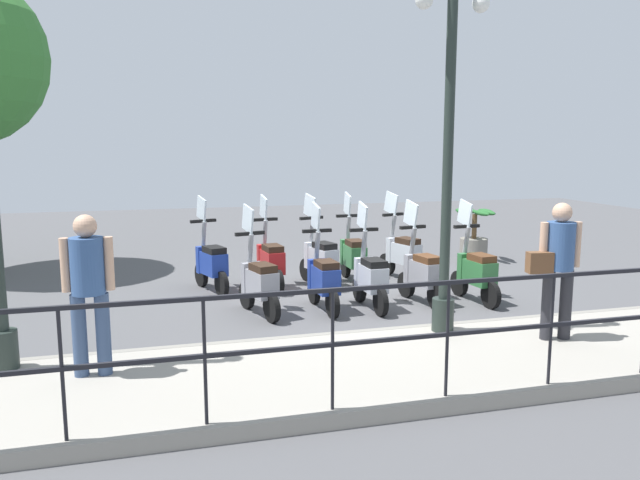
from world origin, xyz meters
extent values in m
plane|color=#4C4C4F|center=(0.00, 0.00, 0.00)|extent=(28.00, 28.00, 0.00)
cube|color=gray|center=(-3.20, 0.00, 0.07)|extent=(2.20, 20.00, 0.15)
cube|color=gray|center=(-2.15, 0.00, 0.07)|extent=(0.10, 20.00, 0.15)
cube|color=black|center=(-4.20, 0.00, 1.20)|extent=(0.04, 16.00, 0.04)
cube|color=black|center=(-4.20, 0.00, 0.73)|extent=(0.04, 16.00, 0.04)
cylinder|color=black|center=(-4.20, -0.53, 0.68)|extent=(0.03, 0.03, 1.05)
cylinder|color=black|center=(-4.20, 0.53, 0.68)|extent=(0.03, 0.03, 1.05)
cylinder|color=black|center=(-4.20, 1.60, 0.68)|extent=(0.03, 0.03, 1.05)
cylinder|color=black|center=(-4.20, 2.67, 0.68)|extent=(0.03, 0.03, 1.05)
cylinder|color=black|center=(-4.20, 3.73, 0.68)|extent=(0.03, 0.03, 1.05)
cylinder|color=#232D28|center=(-2.40, -0.33, 0.35)|extent=(0.26, 0.26, 0.40)
cylinder|color=#232D28|center=(-2.40, -0.33, 2.25)|extent=(0.12, 0.12, 4.20)
sphere|color=white|center=(-2.40, -0.68, 3.96)|extent=(0.20, 0.20, 0.20)
sphere|color=white|center=(-2.40, 0.02, 3.96)|extent=(0.20, 0.20, 0.20)
cylinder|color=#232D28|center=(-2.40, 4.51, 0.35)|extent=(0.26, 0.26, 0.40)
cylinder|color=#28282D|center=(-3.05, -1.56, 0.56)|extent=(0.14, 0.14, 0.82)
cylinder|color=#28282D|center=(-3.02, -1.34, 0.56)|extent=(0.14, 0.14, 0.82)
cylinder|color=#335184|center=(-3.03, -1.45, 1.25)|extent=(0.37, 0.37, 0.55)
sphere|color=tan|center=(-3.03, -1.45, 1.63)|extent=(0.22, 0.22, 0.22)
cylinder|color=tan|center=(-3.06, -1.65, 1.26)|extent=(0.09, 0.09, 0.52)
cylinder|color=tan|center=(-3.00, -1.25, 1.26)|extent=(0.09, 0.09, 0.52)
cube|color=brown|center=(-3.04, -1.18, 1.07)|extent=(0.18, 0.30, 0.24)
cylinder|color=#384C70|center=(-2.80, 3.75, 0.56)|extent=(0.14, 0.14, 0.82)
cylinder|color=#384C70|center=(-2.82, 3.53, 0.56)|extent=(0.14, 0.14, 0.82)
cylinder|color=#335184|center=(-2.81, 3.64, 1.25)|extent=(0.34, 0.34, 0.55)
sphere|color=tan|center=(-2.81, 3.64, 1.63)|extent=(0.22, 0.22, 0.22)
cylinder|color=tan|center=(-2.80, 3.84, 1.26)|extent=(0.09, 0.09, 0.52)
cylinder|color=tan|center=(-2.82, 3.44, 1.26)|extent=(0.09, 0.09, 0.52)
cylinder|color=slate|center=(2.29, -3.35, 0.23)|extent=(0.56, 0.56, 0.45)
cylinder|color=brown|center=(2.29, -3.35, 0.70)|extent=(0.10, 0.10, 0.50)
ellipsoid|color=#235B28|center=(2.54, -3.35, 1.00)|extent=(0.56, 0.16, 0.10)
ellipsoid|color=#235B28|center=(2.04, -3.35, 1.00)|extent=(0.56, 0.16, 0.10)
ellipsoid|color=#235B28|center=(2.29, -3.10, 1.00)|extent=(0.56, 0.16, 0.10)
ellipsoid|color=#235B28|center=(2.29, -3.60, 1.00)|extent=(0.56, 0.16, 0.10)
ellipsoid|color=#235B28|center=(2.47, -3.17, 1.00)|extent=(0.56, 0.16, 0.10)
ellipsoid|color=#235B28|center=(2.11, -3.53, 1.00)|extent=(0.56, 0.16, 0.10)
cylinder|color=black|center=(-0.34, -1.64, 0.20)|extent=(0.41, 0.12, 0.40)
cylinder|color=black|center=(-1.17, -1.71, 0.20)|extent=(0.41, 0.12, 0.40)
cube|color=#2D6B38|center=(-0.84, -1.68, 0.48)|extent=(0.62, 0.33, 0.36)
cube|color=#2D6B38|center=(-0.55, -1.66, 0.50)|extent=(0.15, 0.31, 0.44)
cube|color=#4C2D19|center=(-0.91, -1.69, 0.71)|extent=(0.42, 0.29, 0.10)
cylinder|color=gray|center=(-0.49, -1.65, 0.85)|extent=(0.19, 0.09, 0.55)
cube|color=black|center=(-0.49, -1.65, 1.13)|extent=(0.10, 0.44, 0.05)
cube|color=silver|center=(-0.43, -1.64, 1.33)|extent=(0.39, 0.06, 0.42)
cylinder|color=black|center=(-0.21, -0.79, 0.20)|extent=(0.41, 0.14, 0.40)
cylinder|color=black|center=(-1.03, -0.92, 0.20)|extent=(0.41, 0.14, 0.40)
cube|color=gray|center=(-0.70, -0.87, 0.48)|extent=(0.64, 0.37, 0.36)
cube|color=gray|center=(-0.42, -0.82, 0.50)|extent=(0.17, 0.31, 0.44)
cube|color=#4C2D19|center=(-0.77, -0.88, 0.71)|extent=(0.44, 0.32, 0.10)
cylinder|color=gray|center=(-0.36, -0.81, 0.85)|extent=(0.19, 0.10, 0.55)
cube|color=black|center=(-0.36, -0.81, 1.13)|extent=(0.13, 0.44, 0.05)
cube|color=silver|center=(-0.30, -0.80, 1.33)|extent=(0.39, 0.09, 0.42)
cylinder|color=black|center=(-0.28, 0.01, 0.20)|extent=(0.40, 0.09, 0.40)
cylinder|color=black|center=(-1.11, -0.02, 0.20)|extent=(0.40, 0.09, 0.40)
cube|color=#B7BCC6|center=(-0.78, -0.01, 0.48)|extent=(0.61, 0.30, 0.36)
cube|color=#B7BCC6|center=(-0.49, 0.00, 0.50)|extent=(0.13, 0.30, 0.44)
cube|color=black|center=(-0.85, -0.01, 0.71)|extent=(0.41, 0.27, 0.10)
cylinder|color=gray|center=(-0.43, 0.00, 0.85)|extent=(0.19, 0.08, 0.55)
cube|color=black|center=(-0.43, 0.00, 1.13)|extent=(0.08, 0.44, 0.05)
cube|color=silver|center=(-0.37, 0.01, 1.33)|extent=(0.39, 0.04, 0.42)
cylinder|color=black|center=(-0.20, 0.71, 0.20)|extent=(0.40, 0.10, 0.40)
cylinder|color=black|center=(-1.03, 0.66, 0.20)|extent=(0.40, 0.10, 0.40)
cube|color=navy|center=(-0.70, 0.68, 0.48)|extent=(0.61, 0.31, 0.36)
cube|color=navy|center=(-0.41, 0.69, 0.50)|extent=(0.14, 0.31, 0.44)
cube|color=black|center=(-0.77, 0.67, 0.71)|extent=(0.41, 0.28, 0.10)
cylinder|color=gray|center=(-0.35, 0.70, 0.85)|extent=(0.19, 0.08, 0.55)
cube|color=black|center=(-0.35, 0.70, 1.13)|extent=(0.08, 0.44, 0.05)
cube|color=silver|center=(-0.29, 0.70, 1.33)|extent=(0.39, 0.05, 0.42)
cylinder|color=black|center=(-0.22, 1.73, 0.20)|extent=(0.41, 0.18, 0.40)
cylinder|color=black|center=(-1.02, 1.51, 0.20)|extent=(0.41, 0.18, 0.40)
cube|color=gray|center=(-0.70, 1.60, 0.48)|extent=(0.65, 0.43, 0.36)
cube|color=gray|center=(-0.42, 1.67, 0.50)|extent=(0.19, 0.32, 0.44)
cube|color=black|center=(-0.77, 1.58, 0.71)|extent=(0.45, 0.35, 0.10)
cylinder|color=gray|center=(-0.36, 1.69, 0.85)|extent=(0.19, 0.11, 0.55)
cube|color=black|center=(-0.36, 1.69, 1.13)|extent=(0.17, 0.44, 0.05)
cube|color=silver|center=(-0.30, 1.70, 1.33)|extent=(0.38, 0.13, 0.42)
cylinder|color=black|center=(1.40, -1.10, 0.20)|extent=(0.41, 0.19, 0.40)
cylinder|color=black|center=(0.60, -1.34, 0.20)|extent=(0.41, 0.19, 0.40)
cube|color=#B7BCC6|center=(0.92, -1.24, 0.48)|extent=(0.66, 0.44, 0.36)
cube|color=#B7BCC6|center=(1.20, -1.16, 0.50)|extent=(0.20, 0.32, 0.44)
cube|color=black|center=(0.85, -1.26, 0.71)|extent=(0.46, 0.36, 0.10)
cylinder|color=gray|center=(1.26, -1.14, 0.85)|extent=(0.20, 0.12, 0.55)
cube|color=black|center=(1.26, -1.14, 1.13)|extent=(0.18, 0.44, 0.05)
cube|color=silver|center=(1.31, -1.12, 1.33)|extent=(0.38, 0.14, 0.42)
cylinder|color=black|center=(1.44, -0.32, 0.20)|extent=(0.40, 0.09, 0.40)
cylinder|color=black|center=(0.61, -0.31, 0.20)|extent=(0.40, 0.09, 0.40)
cube|color=#2D6B38|center=(0.94, -0.31, 0.48)|extent=(0.60, 0.29, 0.36)
cube|color=#2D6B38|center=(1.23, -0.31, 0.50)|extent=(0.12, 0.30, 0.44)
cube|color=black|center=(0.87, -0.31, 0.71)|extent=(0.40, 0.27, 0.10)
cylinder|color=gray|center=(1.29, -0.31, 0.85)|extent=(0.18, 0.07, 0.55)
cube|color=black|center=(1.29, -0.31, 1.13)|extent=(0.07, 0.44, 0.05)
cube|color=silver|center=(1.35, -0.32, 1.33)|extent=(0.39, 0.04, 0.42)
cylinder|color=black|center=(1.31, 0.43, 0.20)|extent=(0.41, 0.19, 0.40)
cylinder|color=black|center=(0.51, 0.20, 0.20)|extent=(0.41, 0.19, 0.40)
cube|color=#B7BCC6|center=(0.83, 0.29, 0.48)|extent=(0.65, 0.44, 0.36)
cube|color=#B7BCC6|center=(1.11, 0.37, 0.50)|extent=(0.20, 0.32, 0.44)
cube|color=black|center=(0.76, 0.27, 0.71)|extent=(0.46, 0.36, 0.10)
cylinder|color=gray|center=(1.17, 0.39, 0.85)|extent=(0.20, 0.12, 0.55)
cube|color=black|center=(1.17, 0.39, 1.13)|extent=(0.18, 0.44, 0.05)
cube|color=silver|center=(1.22, 0.40, 1.33)|extent=(0.38, 0.14, 0.42)
cylinder|color=black|center=(1.31, 1.21, 0.20)|extent=(0.41, 0.13, 0.40)
cylinder|color=black|center=(0.49, 1.11, 0.20)|extent=(0.41, 0.13, 0.40)
cube|color=#B21E1E|center=(0.81, 1.15, 0.48)|extent=(0.63, 0.35, 0.36)
cube|color=#B21E1E|center=(1.10, 1.19, 0.50)|extent=(0.16, 0.31, 0.44)
cube|color=black|center=(0.74, 1.14, 0.71)|extent=(0.43, 0.31, 0.10)
cylinder|color=gray|center=(1.16, 1.19, 0.85)|extent=(0.19, 0.09, 0.55)
cube|color=black|center=(1.16, 1.19, 1.13)|extent=(0.11, 0.44, 0.05)
cube|color=silver|center=(1.22, 1.20, 1.33)|extent=(0.39, 0.08, 0.42)
cylinder|color=black|center=(1.38, 2.25, 0.20)|extent=(0.41, 0.20, 0.40)
cylinder|color=black|center=(0.59, 2.00, 0.20)|extent=(0.41, 0.20, 0.40)
cube|color=navy|center=(0.91, 2.10, 0.48)|extent=(0.66, 0.45, 0.36)
cube|color=navy|center=(1.18, 2.19, 0.50)|extent=(0.21, 0.32, 0.44)
cube|color=black|center=(0.84, 2.08, 0.71)|extent=(0.46, 0.37, 0.10)
cylinder|color=gray|center=(1.24, 2.20, 0.85)|extent=(0.20, 0.12, 0.55)
cube|color=black|center=(1.24, 2.20, 1.13)|extent=(0.19, 0.44, 0.05)
cube|color=silver|center=(1.30, 2.22, 1.33)|extent=(0.38, 0.15, 0.42)
camera|label=1|loc=(-9.05, 3.04, 2.43)|focal=35.00mm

